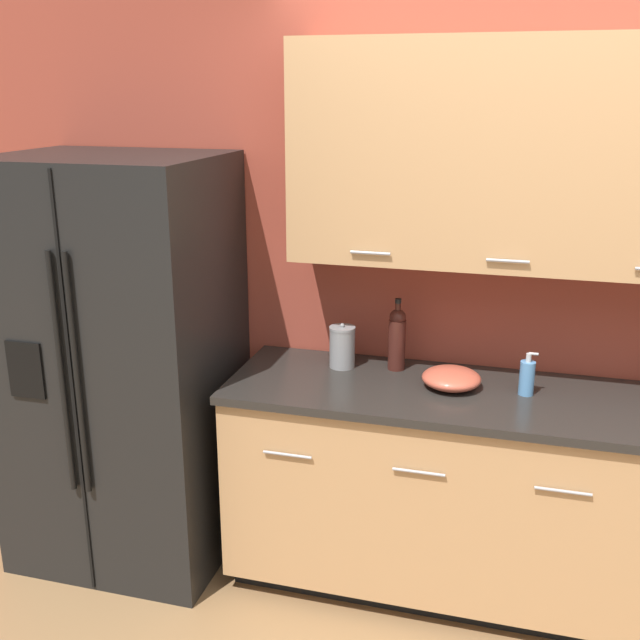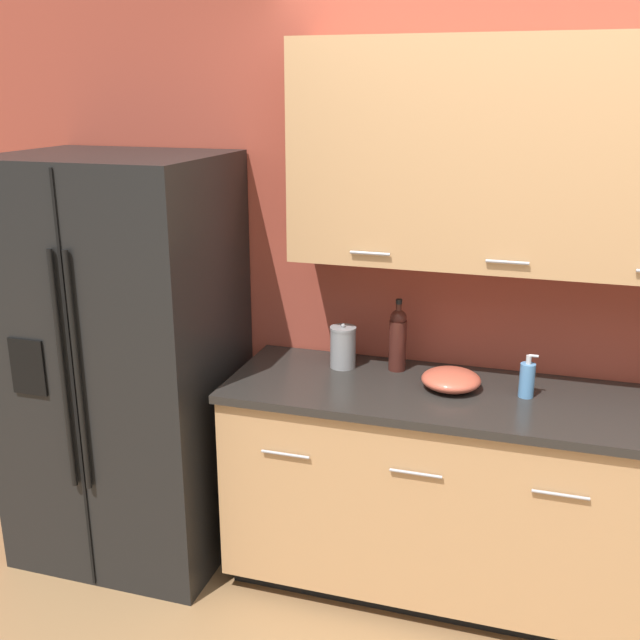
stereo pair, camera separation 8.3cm
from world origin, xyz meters
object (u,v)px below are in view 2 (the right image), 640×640
at_px(steel_canister, 343,347).
at_px(mixing_bowl, 451,380).
at_px(wine_bottle, 398,338).
at_px(soap_dispenser, 527,379).
at_px(refrigerator, 125,362).

relative_size(steel_canister, mixing_bowl, 0.83).
bearing_deg(wine_bottle, soap_dispenser, -14.43).
height_order(refrigerator, soap_dispenser, refrigerator).
height_order(refrigerator, wine_bottle, refrigerator).
xyz_separation_m(soap_dispenser, mixing_bowl, (-0.30, -0.01, -0.03)).
bearing_deg(steel_canister, wine_bottle, 8.89).
xyz_separation_m(refrigerator, soap_dispenser, (1.75, 0.10, 0.08)).
bearing_deg(refrigerator, steel_canister, 11.96).
bearing_deg(soap_dispenser, steel_canister, 172.38).
height_order(soap_dispenser, mixing_bowl, soap_dispenser).
relative_size(soap_dispenser, mixing_bowl, 0.74).
bearing_deg(wine_bottle, refrigerator, -168.63).
relative_size(soap_dispenser, steel_canister, 0.90).
bearing_deg(mixing_bowl, refrigerator, -176.33).
distance_m(soap_dispenser, steel_canister, 0.79).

